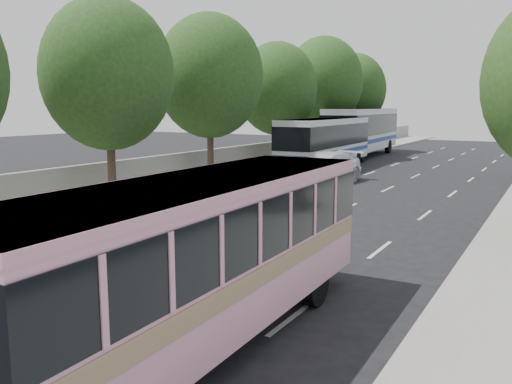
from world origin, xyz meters
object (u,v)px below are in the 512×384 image
Objects in this scene: pink_taxi at (247,210)px; tour_coach_front at (326,139)px; white_pickup at (323,168)px; pink_bus at (200,244)px; tour_coach_rear at (362,128)px.

tour_coach_front is (-4.82, 18.69, 1.29)m from pink_taxi.
white_pickup is 7.12m from tour_coach_front.
tour_coach_rear is (-9.53, 37.12, 0.56)m from pink_bus.
pink_taxi is at bearing 114.08° from pink_bus.
tour_coach_rear is at bearing 93.62° from tour_coach_front.
white_pickup is at bearing 96.63° from pink_taxi.
pink_taxi is at bearing -77.05° from tour_coach_front.
pink_bus is 0.82× the size of tour_coach_front.
pink_bus is at bearing -73.65° from tour_coach_front.
pink_taxi is 12.36m from white_pickup.
white_pickup is at bearing 105.48° from pink_bus.
pink_bus is 21.05m from white_pickup.
white_pickup is 0.44× the size of tour_coach_rear.
tour_coach_front is (-8.59, 26.67, 0.19)m from pink_bus.
pink_bus is 38.33m from tour_coach_rear.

